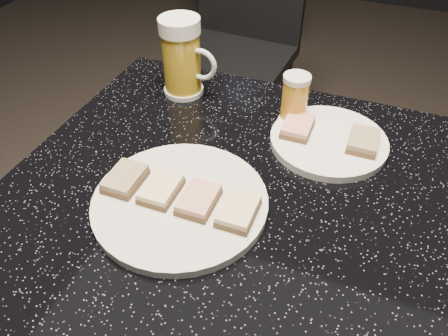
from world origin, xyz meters
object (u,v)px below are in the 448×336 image
at_px(plate_small, 328,141).
at_px(beer_tumbler, 295,100).
at_px(plate_large, 180,202).
at_px(beer_mug, 182,57).
at_px(table, 224,280).
at_px(chair, 237,41).

xyz_separation_m(plate_small, beer_tumbler, (-0.08, 0.04, 0.04)).
height_order(plate_large, beer_mug, beer_mug).
relative_size(beer_mug, beer_tumbler, 1.61).
distance_m(table, beer_tumbler, 0.37).
distance_m(plate_large, beer_mug, 0.33).
distance_m(plate_small, beer_mug, 0.33).
relative_size(plate_small, beer_mug, 1.31).
bearing_deg(plate_large, plate_small, 52.02).
distance_m(table, chair, 1.07).
xyz_separation_m(plate_large, plate_small, (0.18, 0.23, 0.00)).
bearing_deg(table, plate_small, 54.34).
xyz_separation_m(beer_mug, beer_tumbler, (0.24, -0.02, -0.03)).
relative_size(table, beer_mug, 4.75).
xyz_separation_m(plate_small, table, (-0.13, -0.18, -0.25)).
distance_m(plate_large, beer_tumbler, 0.30).
height_order(plate_large, table, plate_large).
bearing_deg(beer_mug, chair, 101.63).
height_order(table, beer_tumbler, beer_tumbler).
bearing_deg(plate_small, beer_mug, 168.06).
bearing_deg(beer_mug, plate_large, -66.08).
bearing_deg(beer_tumbler, beer_mug, 174.76).
bearing_deg(plate_small, plate_large, -127.98).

